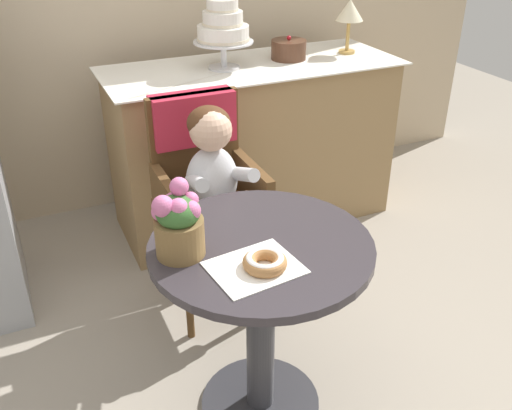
% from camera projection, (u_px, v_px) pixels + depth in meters
% --- Properties ---
extents(ground_plane, '(8.00, 8.00, 0.00)m').
position_uv_depth(ground_plane, '(260.00, 403.00, 2.14)').
color(ground_plane, gray).
extents(cafe_table, '(0.72, 0.72, 0.72)m').
position_uv_depth(cafe_table, '(261.00, 296.00, 1.89)').
color(cafe_table, '#332D33').
rests_on(cafe_table, ground).
extents(wicker_chair, '(0.42, 0.45, 0.95)m').
position_uv_depth(wicker_chair, '(202.00, 170.00, 2.44)').
color(wicker_chair, brown).
rests_on(wicker_chair, ground).
extents(seated_child, '(0.27, 0.32, 0.73)m').
position_uv_depth(seated_child, '(215.00, 177.00, 2.29)').
color(seated_child, silver).
rests_on(seated_child, ground).
extents(paper_napkin, '(0.28, 0.24, 0.00)m').
position_uv_depth(paper_napkin, '(255.00, 268.00, 1.67)').
color(paper_napkin, white).
rests_on(paper_napkin, cafe_table).
extents(donut_front, '(0.13, 0.13, 0.04)m').
position_uv_depth(donut_front, '(265.00, 261.00, 1.66)').
color(donut_front, '#AD7542').
rests_on(donut_front, cafe_table).
extents(flower_vase, '(0.15, 0.15, 0.25)m').
position_uv_depth(flower_vase, '(178.00, 222.00, 1.68)').
color(flower_vase, brown).
rests_on(flower_vase, cafe_table).
extents(display_counter, '(1.56, 0.62, 0.90)m').
position_uv_depth(display_counter, '(253.00, 144.00, 3.15)').
color(display_counter, '#93754C').
rests_on(display_counter, ground).
extents(tiered_cake_stand, '(0.30, 0.30, 0.34)m').
position_uv_depth(tiered_cake_stand, '(223.00, 28.00, 2.78)').
color(tiered_cake_stand, silver).
rests_on(tiered_cake_stand, display_counter).
extents(round_layer_cake, '(0.19, 0.19, 0.12)m').
position_uv_depth(round_layer_cake, '(289.00, 50.00, 3.01)').
color(round_layer_cake, '#4C2D1E').
rests_on(round_layer_cake, display_counter).
extents(table_lamp, '(0.15, 0.15, 0.28)m').
position_uv_depth(table_lamp, '(350.00, 12.00, 3.04)').
color(table_lamp, '#B28C47').
rests_on(table_lamp, display_counter).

